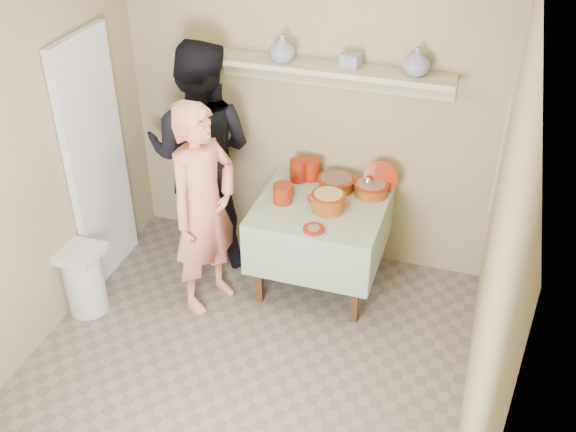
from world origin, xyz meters
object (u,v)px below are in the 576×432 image
at_px(person_cook, 204,209).
at_px(trash_bin, 84,279).
at_px(serving_table, 321,216).
at_px(person_helper, 201,154).
at_px(cazuela_rice, 328,200).

height_order(person_cook, trash_bin, person_cook).
relative_size(serving_table, trash_bin, 1.74).
relative_size(person_cook, person_helper, 0.89).
bearing_deg(person_helper, person_cook, 110.85).
bearing_deg(trash_bin, cazuela_rice, 24.97).
height_order(serving_table, trash_bin, serving_table).
bearing_deg(cazuela_rice, person_cook, -155.01).
relative_size(person_helper, cazuela_rice, 5.71).
bearing_deg(cazuela_rice, trash_bin, -155.03).
xyz_separation_m(serving_table, cazuela_rice, (0.07, -0.08, 0.20)).
height_order(cazuela_rice, trash_bin, cazuela_rice).
bearing_deg(serving_table, person_cook, -148.21).
xyz_separation_m(person_cook, cazuela_rice, (0.83, 0.39, 0.01)).
bearing_deg(cazuela_rice, serving_table, 130.18).
height_order(person_cook, person_helper, person_helper).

